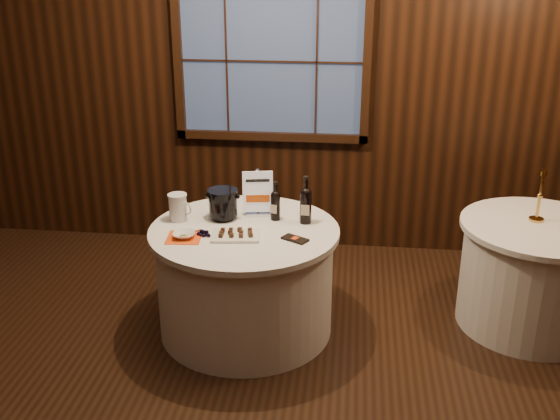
# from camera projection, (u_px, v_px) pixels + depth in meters

# --- Properties ---
(back_wall) EXTENTS (6.00, 0.10, 3.00)m
(back_wall) POSITION_uv_depth(u_px,v_px,m) (272.00, 74.00, 5.46)
(back_wall) COLOR black
(back_wall) RESTS_ON ground
(main_table) EXTENTS (1.28, 1.28, 0.77)m
(main_table) POSITION_uv_depth(u_px,v_px,m) (245.00, 279.00, 4.52)
(main_table) COLOR silver
(main_table) RESTS_ON ground
(side_table) EXTENTS (1.08, 1.08, 0.77)m
(side_table) POSITION_uv_depth(u_px,v_px,m) (534.00, 275.00, 4.58)
(side_table) COLOR silver
(side_table) RESTS_ON ground
(sign_stand) EXTENTS (0.21, 0.13, 0.34)m
(sign_stand) POSITION_uv_depth(u_px,v_px,m) (258.00, 200.00, 4.56)
(sign_stand) COLOR silver
(sign_stand) RESTS_ON main_table
(port_bottle_left) EXTENTS (0.07, 0.07, 0.28)m
(port_bottle_left) POSITION_uv_depth(u_px,v_px,m) (275.00, 203.00, 4.48)
(port_bottle_left) COLOR black
(port_bottle_left) RESTS_ON main_table
(port_bottle_right) EXTENTS (0.08, 0.08, 0.33)m
(port_bottle_right) POSITION_uv_depth(u_px,v_px,m) (306.00, 203.00, 4.42)
(port_bottle_right) COLOR black
(port_bottle_right) RESTS_ON main_table
(ice_bucket) EXTENTS (0.21, 0.21, 0.21)m
(ice_bucket) POSITION_uv_depth(u_px,v_px,m) (223.00, 204.00, 4.50)
(ice_bucket) COLOR black
(ice_bucket) RESTS_ON main_table
(chocolate_plate) EXTENTS (0.34, 0.25, 0.04)m
(chocolate_plate) POSITION_uv_depth(u_px,v_px,m) (236.00, 234.00, 4.24)
(chocolate_plate) COLOR silver
(chocolate_plate) RESTS_ON main_table
(chocolate_box) EXTENTS (0.19, 0.16, 0.01)m
(chocolate_box) POSITION_uv_depth(u_px,v_px,m) (295.00, 239.00, 4.20)
(chocolate_box) COLOR black
(chocolate_box) RESTS_ON main_table
(grape_bunch) EXTENTS (0.16, 0.10, 0.04)m
(grape_bunch) POSITION_uv_depth(u_px,v_px,m) (205.00, 232.00, 4.27)
(grape_bunch) COLOR black
(grape_bunch) RESTS_ON main_table
(glass_pitcher) EXTENTS (0.17, 0.13, 0.19)m
(glass_pitcher) POSITION_uv_depth(u_px,v_px,m) (178.00, 207.00, 4.48)
(glass_pitcher) COLOR silver
(glass_pitcher) RESTS_ON main_table
(orange_napkin) EXTENTS (0.24, 0.24, 0.00)m
(orange_napkin) POSITION_uv_depth(u_px,v_px,m) (184.00, 238.00, 4.24)
(orange_napkin) COLOR #DB4412
(orange_napkin) RESTS_ON main_table
(cracker_bowl) EXTENTS (0.16, 0.16, 0.04)m
(cracker_bowl) POSITION_uv_depth(u_px,v_px,m) (184.00, 235.00, 4.23)
(cracker_bowl) COLOR silver
(cracker_bowl) RESTS_ON orange_napkin
(brass_candlestick) EXTENTS (0.10, 0.10, 0.36)m
(brass_candlestick) POSITION_uv_depth(u_px,v_px,m) (539.00, 203.00, 4.46)
(brass_candlestick) COLOR #BF8B3B
(brass_candlestick) RESTS_ON side_table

